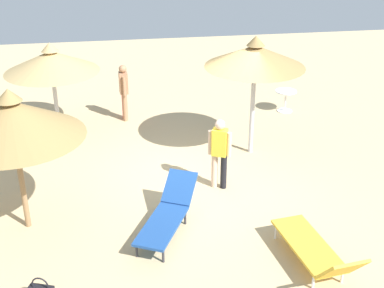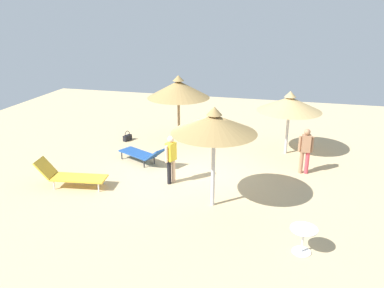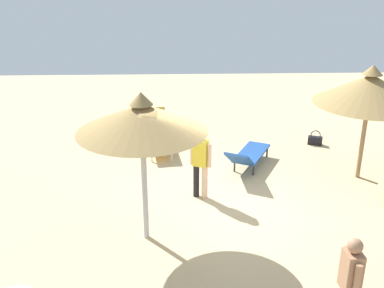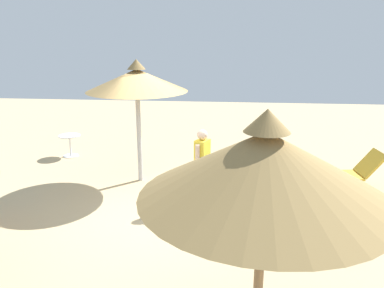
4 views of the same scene
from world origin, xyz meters
name	(u,v)px [view 4 (image 4 of 4)]	position (x,y,z in m)	size (l,w,h in m)	color
ground	(174,206)	(0.00, 0.00, -0.05)	(24.00, 24.00, 0.10)	tan
parasol_umbrella_edge	(137,80)	(-1.22, -0.96, 2.34)	(2.25, 2.25, 2.81)	#B2B2B7
parasol_umbrella_far_left	(265,165)	(3.65, 1.43, 2.16)	(2.46, 2.46, 2.70)	olive
lounge_chair_back	(336,172)	(-1.16, 3.48, 0.37)	(0.88, 2.15, 0.85)	gold
lounge_chair_far_right	(279,216)	(1.10, 1.97, 0.37)	(1.39, 2.03, 0.77)	#1E478C
person_standing_center	(202,162)	(-0.14, 0.57, 0.87)	(0.45, 0.32, 1.53)	black
side_table_round	(70,142)	(-2.84, -3.32, 0.42)	(0.60, 0.60, 0.61)	silver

